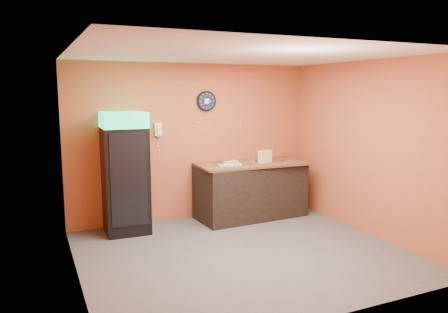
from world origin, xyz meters
TOP-DOWN VIEW (x-y plane):
  - floor at (0.00, 0.00)m, footprint 4.50×4.50m
  - back_wall at (0.00, 2.00)m, footprint 4.50×0.02m
  - left_wall at (-2.25, 0.00)m, footprint 0.02×4.00m
  - right_wall at (2.25, 0.00)m, footprint 0.02×4.00m
  - ceiling at (0.00, 0.00)m, footprint 4.50×4.00m
  - beverage_cooler at (-1.31, 1.61)m, footprint 0.71×0.73m
  - prep_counter at (0.95, 1.56)m, footprint 2.01×0.98m
  - wall_clock at (0.25, 1.97)m, footprint 0.36×0.06m
  - wall_phone at (-0.66, 1.95)m, footprint 0.12×0.10m
  - butcher_paper at (0.95, 1.56)m, footprint 2.02×1.00m
  - sub_roll_stack at (1.17, 1.43)m, footprint 0.28×0.14m
  - wrapped_sandwich_left at (0.36, 1.36)m, footprint 0.26×0.11m
  - wrapped_sandwich_mid at (0.52, 1.37)m, footprint 0.28×0.18m
  - wrapped_sandwich_right at (0.59, 1.62)m, footprint 0.31×0.22m
  - kitchen_tool at (1.05, 1.60)m, footprint 0.07×0.07m

SIDE VIEW (x-z plane):
  - floor at x=0.00m, z-range 0.00..0.00m
  - prep_counter at x=0.95m, z-range 0.00..0.98m
  - beverage_cooler at x=-1.31m, z-range -0.02..1.96m
  - butcher_paper at x=0.95m, z-range 0.98..1.02m
  - wrapped_sandwich_left at x=0.36m, z-range 1.02..1.06m
  - wrapped_sandwich_mid at x=0.52m, z-range 1.02..1.06m
  - wrapped_sandwich_right at x=0.59m, z-range 1.02..1.06m
  - kitchen_tool at x=1.05m, z-range 1.02..1.09m
  - sub_roll_stack at x=1.17m, z-range 1.02..1.25m
  - back_wall at x=0.00m, z-range 0.00..2.80m
  - left_wall at x=-2.25m, z-range 0.00..2.80m
  - right_wall at x=2.25m, z-range 0.00..2.80m
  - wall_phone at x=-0.66m, z-range 1.55..1.76m
  - wall_clock at x=0.25m, z-range 1.95..2.31m
  - ceiling at x=0.00m, z-range 2.79..2.81m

